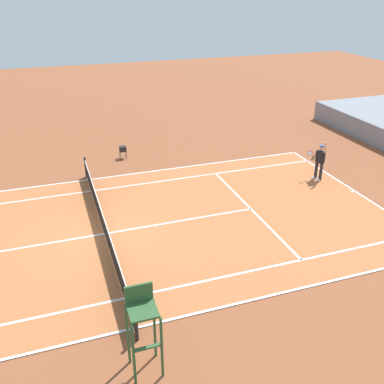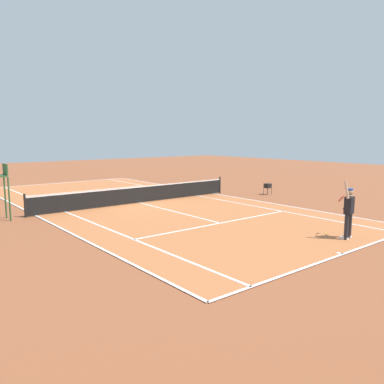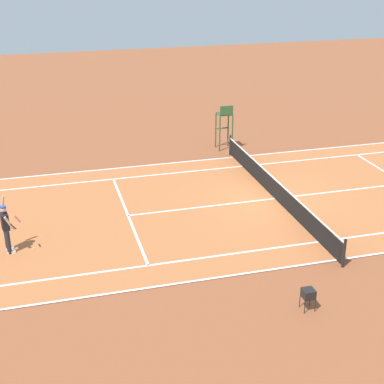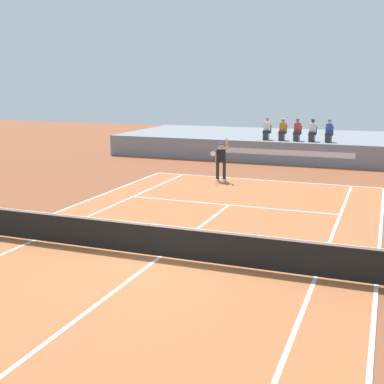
# 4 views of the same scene
# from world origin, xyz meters

# --- Properties ---
(ground_plane) EXTENTS (80.00, 80.00, 0.00)m
(ground_plane) POSITION_xyz_m (0.00, 0.00, 0.00)
(ground_plane) COLOR brown
(court) EXTENTS (11.08, 23.88, 0.03)m
(court) POSITION_xyz_m (0.00, 0.00, 0.01)
(court) COLOR #B76638
(court) RESTS_ON ground
(net) EXTENTS (11.98, 0.10, 1.07)m
(net) POSITION_xyz_m (0.00, 0.00, 0.52)
(net) COLOR black
(net) RESTS_ON ground
(tennis_player) EXTENTS (0.75, 0.73, 2.08)m
(tennis_player) POSITION_xyz_m (-1.82, 11.00, 0.99)
(tennis_player) COLOR #232328
(tennis_player) RESTS_ON ground
(tennis_ball) EXTENTS (0.07, 0.07, 0.07)m
(tennis_ball) POSITION_xyz_m (-1.81, 10.15, 0.03)
(tennis_ball) COLOR #D1E533
(tennis_ball) RESTS_ON ground
(umpire_chair) EXTENTS (0.77, 0.77, 2.44)m
(umpire_chair) POSITION_xyz_m (6.93, 0.00, 1.56)
(umpire_chair) COLOR #2D562D
(umpire_chair) RESTS_ON ground
(ball_hopper) EXTENTS (0.36, 0.36, 0.70)m
(ball_hopper) POSITION_xyz_m (-7.90, 2.28, 0.57)
(ball_hopper) COLOR black
(ball_hopper) RESTS_ON ground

